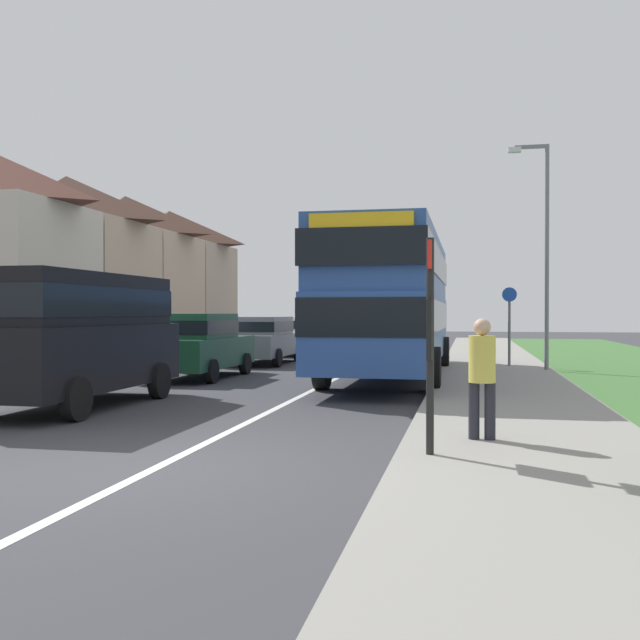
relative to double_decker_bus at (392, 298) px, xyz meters
name	(u,v)px	position (x,y,z in m)	size (l,w,h in m)	color
ground_plane	(154,469)	(-1.42, -11.53, -2.14)	(120.00, 120.00, 0.00)	#38383D
lane_marking_centre	(310,392)	(-1.42, -3.53, -2.14)	(0.14, 60.00, 0.01)	silver
pavement_near_side	(512,405)	(2.78, -5.53, -2.08)	(3.20, 68.00, 0.12)	gray
double_decker_bus	(392,298)	(0.00, 0.00, 0.00)	(2.80, 11.18, 3.70)	#284C93
parked_van_black	(75,329)	(-5.10, -6.96, -0.70)	(2.11, 5.09, 2.46)	black
parked_car_dark_green	(197,343)	(-5.06, -0.95, -1.20)	(1.93, 4.38, 1.72)	#19472D
parked_car_grey	(262,338)	(-4.90, 4.56, -1.25)	(2.00, 4.58, 1.60)	slate
parked_car_white	(293,334)	(-5.11, 9.81, -1.27)	(1.98, 4.12, 1.58)	silver
pedestrian_at_stop	(482,373)	(2.18, -9.56, -1.17)	(0.34, 0.34, 1.67)	#23232D
bus_stop_sign	(430,330)	(1.58, -10.66, -0.60)	(0.09, 0.52, 2.60)	black
cycle_route_sign	(509,323)	(3.21, 3.75, -0.72)	(0.44, 0.08, 2.52)	slate
street_lamp_mid	(543,240)	(4.05, 2.37, 1.66)	(1.14, 0.20, 6.53)	slate
house_terrace_far_side	(98,268)	(-15.29, 12.35, 1.72)	(6.61, 21.97, 7.73)	beige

